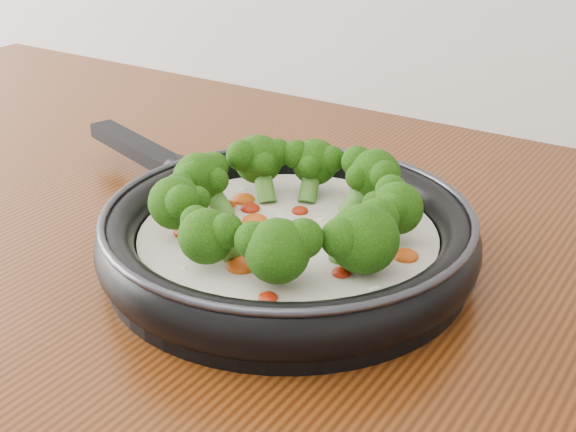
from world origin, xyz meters
The scene contains 1 object.
skillet centered at (0.11, 1.05, 0.93)m, with size 0.55×0.42×0.09m.
Camera 1 is at (0.44, 0.55, 1.24)m, focal length 47.60 mm.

